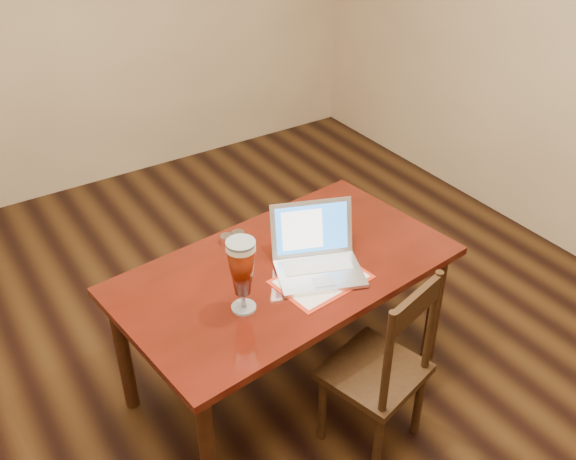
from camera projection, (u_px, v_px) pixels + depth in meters
ground at (263, 398)px, 3.06m from camera, size 5.00×5.00×0.00m
room_shell at (251, 26)px, 2.09m from camera, size 4.51×5.01×2.71m
dining_table at (285, 281)px, 2.81m from camera, size 1.54×0.98×1.01m
dining_chair at (381, 370)px, 2.64m from camera, size 0.46×0.45×0.90m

